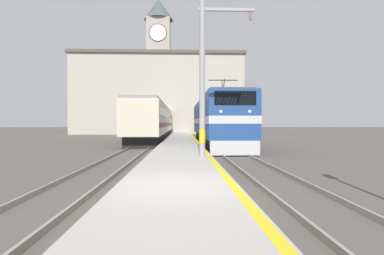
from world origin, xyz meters
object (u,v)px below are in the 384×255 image
object	(u,v)px
catenary_mast	(204,74)
clock_tower	(159,61)
locomotive_train	(215,121)
passenger_train	(158,122)

from	to	relation	value
catenary_mast	clock_tower	distance (m)	54.65
catenary_mast	clock_tower	size ratio (longest dim) A/B	0.25
catenary_mast	clock_tower	bearing A→B (deg)	96.39
locomotive_train	passenger_train	xyz separation A→B (m)	(-5.96, 12.50, 0.03)
locomotive_train	passenger_train	distance (m)	13.85
passenger_train	clock_tower	xyz separation A→B (m)	(-1.96, 27.39, 13.34)
locomotive_train	catenary_mast	distance (m)	13.49
passenger_train	locomotive_train	bearing A→B (deg)	-64.50
locomotive_train	clock_tower	distance (m)	42.82
passenger_train	clock_tower	bearing A→B (deg)	94.10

